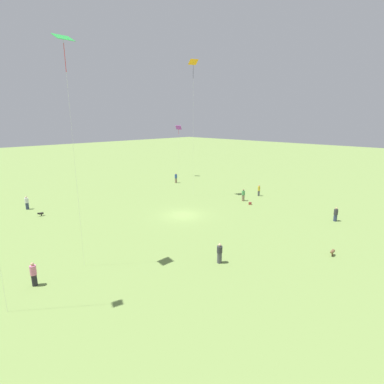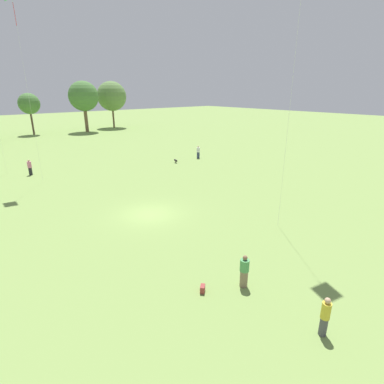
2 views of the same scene
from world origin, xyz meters
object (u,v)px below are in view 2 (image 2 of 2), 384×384
Objects in this scene: person_4 at (325,317)px; person_5 at (198,152)px; kite_1 at (13,5)px; dog_1 at (176,160)px; picnic_bag_0 at (203,289)px; person_2 at (244,271)px; person_6 at (30,167)px.

person_5 is (18.20, 28.13, -0.01)m from person_4.
kite_1 is 24.46× the size of dog_1.
person_5 is 4.08× the size of picnic_bag_0.
picnic_bag_0 is at bearing -113.82° from person_5.
kite_1 is (-2.50, 26.03, 15.86)m from person_2.
person_4 is 2.48× the size of dog_1.
person_5 is 26.13m from kite_1.
person_5 is 21.78m from person_6.
person_4 is 34.24m from person_6.
kite_1 reaches higher than picnic_bag_0.
dog_1 is 1.63× the size of picnic_bag_0.
person_6 is (-20.94, 5.99, 0.01)m from person_5.
person_4 is 0.10× the size of kite_1.
kite_1 is (0.25, -3.92, 15.82)m from person_6.
kite_1 is 23.28m from dog_1.
person_6 is 2.53× the size of dog_1.
person_2 is at bearing 130.18° from person_4.
person_5 reaches higher than person_4.
person_6 reaches higher than dog_1.
person_5 is 30.51m from picnic_bag_0.
person_2 is 27.53m from dog_1.
person_2 is 0.97× the size of person_6.
person_6 reaches higher than person_5.
picnic_bag_0 is at bearing 96.64° from person_2.
person_4 is 31.22m from dog_1.
person_4 is 34.19m from kite_1.
person_2 is 0.10× the size of kite_1.
person_4 is at bearing -145.71° from person_2.
person_4 is at bearing -105.53° from person_5.
kite_1 is at bearing 91.38° from picnic_bag_0.
person_6 is 17.76m from dog_1.
person_4 is 4.03× the size of picnic_bag_0.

